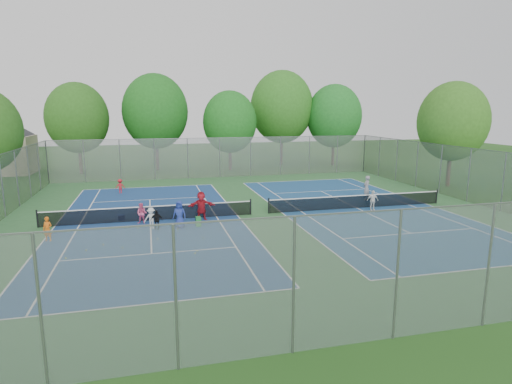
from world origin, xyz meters
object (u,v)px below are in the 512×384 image
Objects in this scene: ball_hopper at (198,222)px; instructor at (366,188)px; net_left at (150,214)px; ball_crate at (121,217)px; net_right at (357,202)px.

ball_hopper is 0.31× the size of instructor.
net_left is 21.71× the size of ball_hopper.
ball_hopper is (2.73, -2.03, -0.16)m from net_left.
ball_hopper is at bearing -30.68° from ball_crate.
ball_hopper is at bearing -15.55° from instructor.
net_right is 33.28× the size of ball_crate.
net_right is at bearing 10.19° from ball_hopper.
ball_hopper is at bearing -36.52° from net_left.
net_left is 1.00× the size of net_right.
net_right is at bearing 16.07° from instructor.
instructor reaches higher than net_right.
ball_crate is at bearing -28.30° from instructor.
ball_crate is 0.65× the size of ball_hopper.
net_right reaches higher than ball_crate.
net_left reaches higher than ball_crate.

